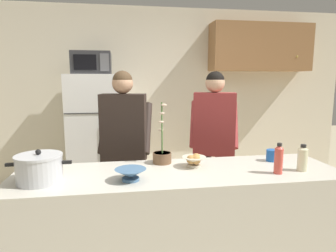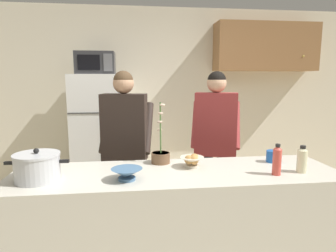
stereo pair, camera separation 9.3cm
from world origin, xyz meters
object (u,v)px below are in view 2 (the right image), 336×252
refrigerator (99,137)px  cooking_pot (37,167)px  empty_bowl (127,173)px  coffee_mug (272,156)px  bread_bowl (192,161)px  potted_orchid (161,155)px  microwave (96,63)px  person_by_sink (215,132)px  bottle_near_edge (302,159)px  person_near_pot (125,136)px  bottle_mid_counter (277,160)px

refrigerator → cooking_pot: size_ratio=4.04×
empty_bowl → coffee_mug: bearing=14.1°
refrigerator → bread_bowl: refrigerator is taller
refrigerator → potted_orchid: 1.76m
microwave → person_by_sink: bearing=-36.8°
cooking_pot → bottle_near_edge: size_ratio=2.07×
microwave → person_near_pot: size_ratio=0.29×
coffee_mug → bread_bowl: bread_bowl is taller
person_by_sink → empty_bowl: bearing=-131.8°
bread_bowl → potted_orchid: potted_orchid is taller
coffee_mug → potted_orchid: 0.91m
bottle_near_edge → bottle_mid_counter: bottle_mid_counter is taller
cooking_pot → bottle_near_edge: bearing=-1.5°
bread_bowl → potted_orchid: 0.27m
refrigerator → person_by_sink: 1.65m
potted_orchid → coffee_mug: bearing=-5.2°
refrigerator → person_near_pot: size_ratio=0.99×
person_near_pot → person_by_sink: (0.93, 0.09, 0.00)m
bottle_near_edge → potted_orchid: size_ratio=0.40×
person_near_pot → coffee_mug: 1.35m
microwave → potted_orchid: size_ratio=0.98×
refrigerator → bottle_mid_counter: refrigerator is taller
cooking_pot → refrigerator: bearing=84.8°
coffee_mug → microwave: bearing=133.3°
cooking_pot → bottle_mid_counter: (1.63, -0.08, 0.02)m
person_by_sink → bread_bowl: size_ratio=9.04×
refrigerator → cooking_pot: 1.94m
person_near_pot → bottle_mid_counter: size_ratio=7.50×
person_near_pot → refrigerator: bearing=109.1°
person_near_pot → empty_bowl: bearing=-87.8°
empty_bowl → microwave: bearing=101.8°
microwave → refrigerator: bearing=90.1°
cooking_pot → bottle_mid_counter: bearing=-2.8°
cooking_pot → bread_bowl: bearing=8.7°
microwave → person_near_pot: bearing=-70.5°
refrigerator → bread_bowl: size_ratio=8.94×
microwave → bottle_near_edge: microwave is taller
coffee_mug → bread_bowl: 0.68m
person_by_sink → bread_bowl: person_by_sink is taller
bottle_near_edge → refrigerator: bearing=130.2°
person_near_pot → bread_bowl: size_ratio=9.03×
bottle_mid_counter → bread_bowl: bearing=156.2°
bread_bowl → empty_bowl: bearing=-154.8°
cooking_pot → bottle_mid_counter: size_ratio=1.84×
bottle_near_edge → potted_orchid: bearing=160.1°
cooking_pot → bread_bowl: size_ratio=2.21×
potted_orchid → person_near_pot: bearing=119.5°
microwave → person_by_sink: microwave is taller
person_near_pot → microwave: bearing=109.5°
bread_bowl → microwave: bearing=117.5°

